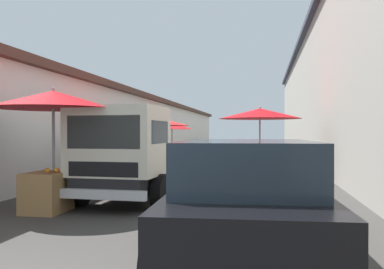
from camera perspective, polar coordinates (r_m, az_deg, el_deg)
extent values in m
plane|color=#3D3A38|center=(16.03, 3.51, -5.25)|extent=(90.00, 90.00, 0.00)
cube|color=silver|center=(20.35, -17.04, 0.48)|extent=(49.50, 7.00, 3.23)
cube|color=#4C3328|center=(20.43, -17.05, 5.35)|extent=(49.80, 7.50, 0.24)
cylinder|color=#9E9EA3|center=(21.10, -2.84, -1.08)|extent=(0.06, 0.06, 2.09)
cone|color=red|center=(21.10, -2.84, 1.26)|extent=(2.12, 2.12, 0.36)
sphere|color=#9E9EA3|center=(21.10, -2.84, 1.86)|extent=(0.07, 0.07, 0.07)
cube|color=olive|center=(21.04, -2.33, -2.89)|extent=(0.90, 0.60, 0.76)
sphere|color=orange|center=(21.23, -2.27, -1.71)|extent=(0.09, 0.09, 0.09)
sphere|color=orange|center=(21.14, -2.43, -1.57)|extent=(0.09, 0.09, 0.09)
sphere|color=orange|center=(20.81, -2.04, -1.75)|extent=(0.09, 0.09, 0.09)
cylinder|color=#9E9EA3|center=(12.33, -6.60, -2.07)|extent=(0.06, 0.06, 2.08)
cone|color=red|center=(12.33, -6.60, 2.02)|extent=(2.69, 2.69, 0.32)
sphere|color=#9E9EA3|center=(12.34, -6.60, 2.95)|extent=(0.07, 0.07, 0.07)
cube|color=olive|center=(12.48, -6.41, -5.21)|extent=(0.74, 0.67, 0.70)
sphere|color=orange|center=(12.51, -7.26, -3.37)|extent=(0.09, 0.09, 0.09)
sphere|color=orange|center=(12.22, -5.98, -3.46)|extent=(0.09, 0.09, 0.09)
sphere|color=orange|center=(12.40, -6.01, -3.15)|extent=(0.09, 0.09, 0.09)
sphere|color=orange|center=(12.24, -6.33, -3.45)|extent=(0.09, 0.09, 0.09)
sphere|color=orange|center=(12.29, -7.16, -3.44)|extent=(0.09, 0.09, 0.09)
sphere|color=orange|center=(12.39, -6.81, -3.41)|extent=(0.09, 0.09, 0.09)
cylinder|color=#9E9EA3|center=(8.42, -19.04, -2.17)|extent=(0.06, 0.06, 2.38)
cone|color=red|center=(8.44, -19.06, 4.70)|extent=(2.46, 2.46, 0.35)
sphere|color=#9E9EA3|center=(8.46, -19.06, 6.17)|extent=(0.07, 0.07, 0.07)
cube|color=#9E7547|center=(8.37, -19.84, -7.69)|extent=(0.91, 0.72, 0.78)
sphere|color=orange|center=(8.17, -18.63, -4.83)|extent=(0.09, 0.09, 0.09)
sphere|color=orange|center=(8.26, -18.55, -4.77)|extent=(0.09, 0.09, 0.09)
sphere|color=orange|center=(8.23, -19.80, -4.79)|extent=(0.09, 0.09, 0.09)
cylinder|color=#9E9EA3|center=(14.30, 9.59, -1.11)|extent=(0.06, 0.06, 2.40)
cone|color=red|center=(14.31, 9.60, 2.95)|extent=(2.89, 2.89, 0.36)
sphere|color=#9E9EA3|center=(14.33, 9.60, 3.84)|extent=(0.07, 0.07, 0.07)
cube|color=olive|center=(14.41, 9.44, -4.22)|extent=(0.96, 0.58, 0.83)
sphere|color=orange|center=(14.10, 8.72, -2.45)|extent=(0.09, 0.09, 0.09)
sphere|color=orange|center=(14.54, 10.20, -2.37)|extent=(0.09, 0.09, 0.09)
sphere|color=orange|center=(14.61, 8.76, -2.35)|extent=(0.09, 0.09, 0.09)
cube|color=black|center=(5.10, 7.71, -10.77)|extent=(3.99, 1.93, 0.64)
cube|color=#19232D|center=(4.87, 7.73, -4.17)|extent=(2.42, 1.64, 0.56)
cube|color=black|center=(7.02, 7.54, -9.54)|extent=(0.19, 1.65, 0.20)
cube|color=silver|center=(7.02, 2.72, -7.23)|extent=(0.07, 0.24, 0.14)
cube|color=silver|center=(7.03, 12.35, -7.23)|extent=(0.07, 0.24, 0.14)
cylinder|color=black|center=(6.50, -0.16, -10.78)|extent=(0.61, 0.23, 0.60)
cylinder|color=black|center=(6.52, 15.30, -10.76)|extent=(0.61, 0.23, 0.60)
cylinder|color=black|center=(3.97, -5.24, -18.05)|extent=(0.61, 0.23, 0.60)
cube|color=black|center=(9.95, -6.56, -5.76)|extent=(4.86, 1.70, 0.36)
cube|color=beige|center=(8.38, -10.28, -0.86)|extent=(1.62, 1.82, 1.40)
cube|color=#19232D|center=(7.70, -12.44, 0.33)|extent=(0.13, 1.47, 0.63)
cube|color=#19232D|center=(8.38, -10.28, 0.33)|extent=(1.13, 1.82, 0.45)
cube|color=black|center=(7.73, -12.46, -4.83)|extent=(0.13, 1.40, 0.28)
cube|color=silver|center=(7.71, -12.72, -8.28)|extent=(0.20, 1.75, 0.18)
cube|color=gray|center=(10.47, -0.80, -3.09)|extent=(3.16, 0.21, 0.50)
cube|color=gray|center=(10.97, -9.19, -2.94)|extent=(3.16, 0.21, 0.50)
cube|color=gray|center=(12.17, -2.84, -2.62)|extent=(0.14, 1.65, 0.50)
cylinder|color=black|center=(8.16, -4.55, -8.08)|extent=(0.73, 0.25, 0.72)
cylinder|color=black|center=(8.84, -15.54, -7.45)|extent=(0.73, 0.25, 0.72)
cylinder|color=black|center=(11.11, 0.22, -5.85)|extent=(0.73, 0.25, 0.72)
cylinder|color=black|center=(11.61, -8.27, -5.58)|extent=(0.73, 0.25, 0.72)
cylinder|color=navy|center=(16.75, -8.31, -3.67)|extent=(0.14, 0.14, 0.78)
cylinder|color=navy|center=(16.59, -8.44, -3.71)|extent=(0.14, 0.14, 0.78)
cube|color=#33518C|center=(16.64, -8.37, -1.35)|extent=(0.47, 0.24, 0.59)
sphere|color=tan|center=(16.63, -8.37, 0.03)|extent=(0.21, 0.21, 0.21)
cylinder|color=#33518C|center=(16.90, -8.16, -1.22)|extent=(0.08, 0.08, 0.53)
cylinder|color=#33518C|center=(16.36, -8.60, -1.27)|extent=(0.08, 0.08, 0.53)
cylinder|color=#665B4C|center=(15.67, -9.38, -3.99)|extent=(0.14, 0.14, 0.75)
cylinder|color=#665B4C|center=(15.56, -9.79, -4.02)|extent=(0.14, 0.14, 0.75)
cube|color=white|center=(15.58, -9.58, -1.59)|extent=(0.48, 0.37, 0.57)
sphere|color=tan|center=(15.57, -9.58, -0.16)|extent=(0.21, 0.21, 0.21)
cylinder|color=white|center=(15.77, -8.88, -1.46)|extent=(0.08, 0.08, 0.51)
cylinder|color=white|center=(15.39, -10.31, -1.50)|extent=(0.08, 0.08, 0.51)
cylinder|color=black|center=(16.55, 11.19, -4.31)|extent=(0.45, 0.18, 0.44)
cylinder|color=black|center=(15.33, 10.26, -4.68)|extent=(0.45, 0.20, 0.44)
cube|color=black|center=(15.89, 10.71, -4.33)|extent=(0.94, 0.47, 0.08)
ellipsoid|color=black|center=(15.57, 10.48, -3.05)|extent=(0.60, 0.37, 0.20)
cube|color=black|center=(16.47, 11.15, -2.77)|extent=(0.21, 0.34, 0.56)
cylinder|color=silver|center=(16.40, 11.11, -2.43)|extent=(0.28, 0.12, 0.68)
cylinder|color=black|center=(16.30, 11.05, -1.22)|extent=(0.54, 0.15, 0.04)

